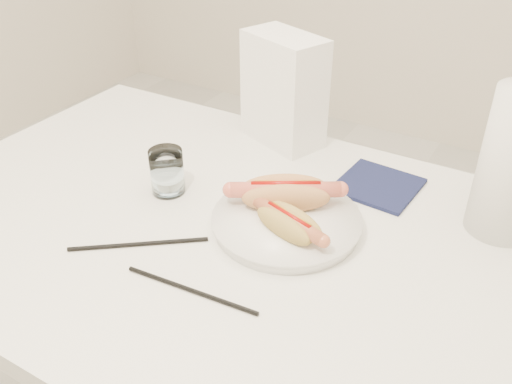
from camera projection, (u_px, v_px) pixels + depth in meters
The scene contains 9 objects.
table at pixel (221, 248), 1.02m from camera, with size 1.20×0.80×0.75m.
plate at pixel (286, 223), 0.97m from camera, with size 0.25×0.25×0.02m, color white.
hotdog_left at pixel (285, 193), 0.98m from camera, with size 0.18×0.14×0.05m.
hotdog_right at pixel (289, 223), 0.92m from camera, with size 0.15×0.09×0.04m.
water_glass at pixel (167, 172), 1.05m from camera, with size 0.06×0.06×0.09m, color white.
chopstick_near at pixel (139, 244), 0.93m from camera, with size 0.01×0.01×0.23m, color black.
chopstick_far at pixel (191, 290), 0.83m from camera, with size 0.01×0.01×0.23m, color black.
napkin_box at pixel (284, 90), 1.19m from camera, with size 0.18×0.10×0.24m, color white.
navy_napkin at pixel (378, 185), 1.08m from camera, with size 0.15×0.15×0.01m, color #12173A.
Camera 1 is at (0.46, -0.66, 1.33)m, focal length 38.84 mm.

